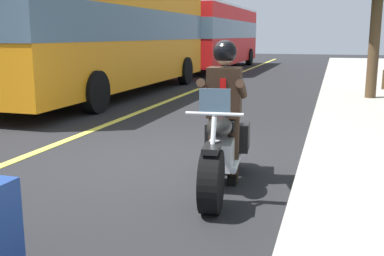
% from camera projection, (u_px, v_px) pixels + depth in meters
% --- Properties ---
extents(ground_plane, '(80.00, 80.00, 0.00)m').
position_uv_depth(ground_plane, '(160.00, 160.00, 6.72)').
color(ground_plane, black).
extents(lane_center_stripe, '(60.00, 0.16, 0.01)m').
position_uv_depth(lane_center_stripe, '(42.00, 150.00, 7.30)').
color(lane_center_stripe, '#E5DB4C').
rests_on(lane_center_stripe, ground_plane).
extents(motorcycle_main, '(2.22, 0.75, 1.26)m').
position_uv_depth(motorcycle_main, '(222.00, 150.00, 5.46)').
color(motorcycle_main, black).
rests_on(motorcycle_main, ground_plane).
extents(rider_main, '(0.66, 0.60, 1.74)m').
position_uv_depth(rider_main, '(224.00, 99.00, 5.53)').
color(rider_main, black).
rests_on(rider_main, ground_plane).
extents(bus_near, '(11.05, 2.70, 3.30)m').
position_uv_depth(bus_near, '(216.00, 34.00, 24.59)').
color(bus_near, red).
rests_on(bus_near, ground_plane).
extents(bus_far, '(11.05, 2.70, 3.30)m').
position_uv_depth(bus_far, '(110.00, 33.00, 13.74)').
color(bus_far, orange).
rests_on(bus_far, ground_plane).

